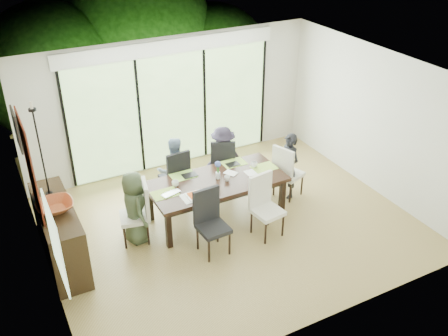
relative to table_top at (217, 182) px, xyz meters
name	(u,v)px	position (x,y,z in m)	size (l,w,h in m)	color
floor	(231,225)	(0.09, -0.35, -0.71)	(6.00, 5.00, 0.01)	olive
ceiling	(232,75)	(0.09, -0.35, 2.00)	(6.00, 5.00, 0.01)	white
wall_back	(172,103)	(0.09, 2.16, 0.64)	(6.00, 0.02, 2.70)	beige
wall_front	(329,242)	(0.09, -2.86, 0.64)	(6.00, 0.02, 2.70)	beige
wall_left	(37,204)	(-2.92, -0.35, 0.64)	(0.02, 5.00, 2.70)	silver
wall_right	(375,120)	(3.10, -0.35, 0.64)	(0.02, 5.00, 2.70)	silver
glass_doors	(173,111)	(0.09, 2.12, 0.49)	(4.20, 0.02, 2.30)	#598C3F
blinds_header	(170,47)	(0.09, 2.11, 1.79)	(4.40, 0.06, 0.28)	white
mullion_a	(67,132)	(-2.01, 2.11, 0.49)	(0.05, 0.04, 2.30)	black
mullion_b	(140,118)	(-0.61, 2.11, 0.49)	(0.05, 0.04, 2.30)	black
mullion_c	(205,105)	(0.79, 2.11, 0.49)	(0.05, 0.04, 2.30)	black
mullion_d	(263,94)	(2.19, 2.11, 0.49)	(0.05, 0.04, 2.30)	black
side_window	(55,243)	(-2.88, -1.55, 0.79)	(0.02, 0.90, 1.00)	#8CAD7F
deck	(160,148)	(0.09, 3.05, -0.76)	(6.00, 1.80, 0.10)	#523723
rail_top	(146,111)	(0.09, 3.85, -0.16)	(6.00, 0.08, 0.06)	brown
foliage_left	(52,73)	(-1.71, 4.85, 0.73)	(3.20, 3.20, 3.20)	#14380F
foliage_mid	(136,39)	(0.49, 5.45, 1.09)	(4.00, 4.00, 4.00)	#14380F
foliage_right	(215,59)	(2.29, 4.65, 0.55)	(2.80, 2.80, 2.80)	#14380F
foliage_far	(89,45)	(-0.51, 6.15, 0.91)	(3.60, 3.60, 3.60)	#14380F
table_top	(217,182)	(0.00, 0.00, 0.00)	(2.36, 1.08, 0.06)	black
table_apron	(217,186)	(0.00, 0.00, -0.09)	(2.16, 0.88, 0.10)	black
table_leg_fl	(169,230)	(-1.08, -0.43, -0.37)	(0.09, 0.09, 0.68)	black
table_leg_fr	(282,196)	(1.08, -0.43, -0.37)	(0.09, 0.09, 0.68)	black
table_leg_bl	(150,203)	(-1.08, 0.43, -0.37)	(0.09, 0.09, 0.68)	black
table_leg_br	(257,174)	(1.08, 0.43, -0.37)	(0.09, 0.09, 0.68)	black
chair_left_end	(134,213)	(-1.50, 0.00, -0.17)	(0.45, 0.45, 1.08)	silver
chair_right_end	(289,170)	(1.50, 0.00, -0.17)	(0.45, 0.45, 1.08)	silver
chair_far_left	(174,174)	(-0.45, 0.85, -0.17)	(0.45, 0.45, 1.08)	black
chair_far_right	(222,162)	(0.55, 0.85, -0.17)	(0.45, 0.45, 1.08)	black
chair_near_left	(213,224)	(-0.50, -0.87, -0.17)	(0.45, 0.45, 1.08)	black
chair_near_right	(268,207)	(0.50, -0.87, -0.17)	(0.45, 0.45, 1.08)	white
person_left_end	(134,208)	(-1.48, 0.00, -0.07)	(0.59, 0.37, 1.27)	#3F4C33
person_right_end	(288,166)	(1.48, 0.00, -0.07)	(0.59, 0.37, 1.27)	black
person_far_left	(174,170)	(-0.45, 0.83, -0.07)	(0.59, 0.37, 1.27)	#7A91B0
person_far_right	(223,158)	(0.55, 0.83, -0.07)	(0.59, 0.37, 1.27)	black
placemat_left	(165,194)	(-0.95, 0.00, 0.03)	(0.43, 0.31, 0.01)	#8EAF3E
placemat_right	(264,167)	(0.95, 0.00, 0.03)	(0.43, 0.31, 0.01)	#98BB43
placemat_far_l	(183,176)	(-0.45, 0.40, 0.03)	(0.43, 0.31, 0.01)	#89C345
placemat_far_r	(234,163)	(0.55, 0.40, 0.03)	(0.43, 0.31, 0.01)	#9CC747
placemat_paper	(195,196)	(-0.55, -0.30, 0.03)	(0.43, 0.31, 0.01)	white
tablet_far_l	(190,175)	(-0.35, 0.35, 0.04)	(0.26, 0.18, 0.01)	black
tablet_far_r	(233,164)	(0.50, 0.35, 0.04)	(0.24, 0.17, 0.01)	black
papers	(253,172)	(0.70, -0.05, 0.03)	(0.29, 0.22, 0.00)	white
platter_base	(195,196)	(-0.55, -0.30, 0.05)	(0.26, 0.26, 0.02)	white
platter_snacks	(195,195)	(-0.55, -0.30, 0.06)	(0.20, 0.20, 0.01)	#C94C17
vase	(218,175)	(0.05, 0.05, 0.09)	(0.08, 0.08, 0.12)	silver
hyacinth_stems	(218,169)	(0.05, 0.05, 0.21)	(0.04, 0.04, 0.16)	#337226
hyacinth_blooms	(218,164)	(0.05, 0.05, 0.30)	(0.11, 0.11, 0.11)	#4A5FB9
laptop	(173,195)	(-0.85, -0.10, 0.04)	(0.32, 0.21, 0.03)	silver
cup_a	(175,184)	(-0.70, 0.15, 0.08)	(0.12, 0.12, 0.09)	white
cup_b	(227,178)	(0.15, -0.10, 0.07)	(0.10, 0.10, 0.09)	white
cup_c	(254,165)	(0.80, 0.10, 0.08)	(0.12, 0.12, 0.09)	white
book	(228,175)	(0.25, 0.05, 0.04)	(0.16, 0.22, 0.02)	white
sideboard	(60,234)	(-2.67, 0.03, -0.21)	(0.50, 1.78, 1.00)	black
bowl	(55,206)	(-2.67, -0.07, 0.36)	(0.53, 0.53, 0.13)	#984421
candlestick_base	(49,194)	(-2.67, 0.38, 0.32)	(0.11, 0.11, 0.04)	black
candlestick_shaft	(41,154)	(-2.67, 0.38, 1.02)	(0.03, 0.03, 1.39)	black
candlestick_pan	(32,110)	(-2.67, 0.38, 1.71)	(0.11, 0.11, 0.03)	black
candle	(31,105)	(-2.67, 0.38, 1.77)	(0.04, 0.04, 0.11)	silver
tapestry	(30,168)	(-2.88, 0.05, 0.99)	(0.02, 1.00, 1.50)	maroon
art_frame	(16,130)	(-2.88, 1.35, 1.04)	(0.03, 0.55, 0.65)	black
art_canvas	(18,129)	(-2.86, 1.35, 1.04)	(0.01, 0.45, 0.55)	#18444D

